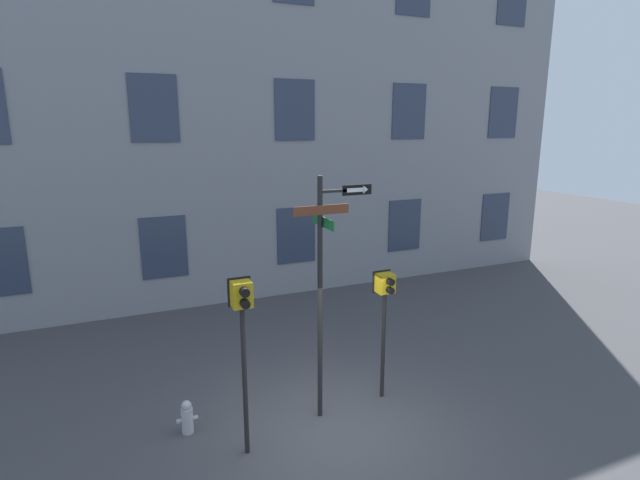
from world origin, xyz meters
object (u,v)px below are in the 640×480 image
Objects in this scene: pedestrian_signal_right at (385,300)px; fire_hydrant at (187,417)px; pedestrian_signal_left at (243,320)px; street_sign_pole at (324,278)px.

pedestrian_signal_right is 4.21× the size of fire_hydrant.
pedestrian_signal_left reaches higher than fire_hydrant.
pedestrian_signal_right is at bearing 12.23° from pedestrian_signal_left.
pedestrian_signal_right reaches higher than fire_hydrant.
pedestrian_signal_right is (1.32, 0.12, -0.65)m from street_sign_pole.
street_sign_pole reaches higher than fire_hydrant.
fire_hydrant is at bearing 169.63° from street_sign_pole.
fire_hydrant is (-3.74, 0.32, -1.72)m from pedestrian_signal_right.
pedestrian_signal_right is at bearing -4.89° from fire_hydrant.
pedestrian_signal_left is 1.16× the size of pedestrian_signal_right.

